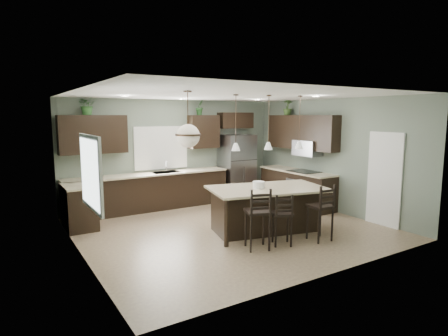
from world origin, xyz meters
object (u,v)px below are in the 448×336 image
(plant_back_left, at_px, (87,105))
(bar_stool_right, at_px, (320,212))
(refrigerator, at_px, (237,167))
(bar_stool_left, at_px, (257,218))
(kitchen_island, at_px, (267,210))
(serving_dish, at_px, (259,185))
(bar_stool_center, at_px, (282,219))

(plant_back_left, bearing_deg, bar_stool_right, -51.02)
(refrigerator, bearing_deg, bar_stool_right, -100.20)
(bar_stool_left, relative_size, plant_back_left, 2.43)
(refrigerator, height_order, bar_stool_right, refrigerator)
(kitchen_island, height_order, serving_dish, serving_dish)
(kitchen_island, bearing_deg, serving_dish, 180.00)
(bar_stool_left, distance_m, plant_back_left, 4.80)
(plant_back_left, bearing_deg, bar_stool_center, -57.16)
(bar_stool_center, bearing_deg, serving_dish, 112.32)
(refrigerator, height_order, kitchen_island, refrigerator)
(bar_stool_left, xyz_separation_m, bar_stool_right, (1.30, -0.26, -0.01))
(refrigerator, bearing_deg, serving_dish, -115.91)
(plant_back_left, bearing_deg, kitchen_island, -47.99)
(refrigerator, height_order, plant_back_left, plant_back_left)
(refrigerator, height_order, serving_dish, refrigerator)
(serving_dish, distance_m, bar_stool_center, 0.98)
(serving_dish, height_order, bar_stool_left, bar_stool_left)
(refrigerator, xyz_separation_m, bar_stool_center, (-1.49, -3.73, -0.43))
(serving_dish, bearing_deg, bar_stool_left, -128.09)
(bar_stool_left, height_order, plant_back_left, plant_back_left)
(refrigerator, bearing_deg, bar_stool_center, -111.80)
(kitchen_island, xyz_separation_m, bar_stool_left, (-0.79, -0.72, 0.10))
(refrigerator, xyz_separation_m, serving_dish, (-1.40, -2.89, 0.07))
(serving_dish, relative_size, plant_back_left, 0.51)
(serving_dish, bearing_deg, refrigerator, 64.09)
(refrigerator, xyz_separation_m, bar_stool_right, (-0.70, -3.91, -0.37))
(bar_stool_center, relative_size, plant_back_left, 2.11)
(refrigerator, relative_size, bar_stool_left, 1.63)
(bar_stool_left, bearing_deg, kitchen_island, 61.89)
(bar_stool_right, height_order, plant_back_left, plant_back_left)
(bar_stool_left, bearing_deg, bar_stool_center, 11.48)
(bar_stool_left, distance_m, bar_stool_center, 0.52)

